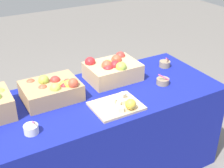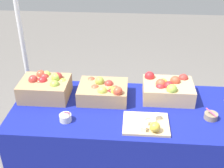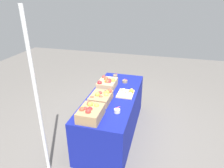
{
  "view_description": "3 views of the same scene",
  "coord_description": "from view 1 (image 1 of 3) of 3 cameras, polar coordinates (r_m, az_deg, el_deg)",
  "views": [
    {
      "loc": [
        -0.81,
        -1.71,
        1.86
      ],
      "look_at": [
        0.15,
        -0.0,
        0.8
      ],
      "focal_mm": 49.65,
      "sensor_mm": 36.0,
      "label": 1
    },
    {
      "loc": [
        -0.04,
        -1.83,
        2.02
      ],
      "look_at": [
        -0.18,
        -0.02,
        0.96
      ],
      "focal_mm": 46.29,
      "sensor_mm": 36.0,
      "label": 2
    },
    {
      "loc": [
        -2.86,
        -0.76,
        2.28
      ],
      "look_at": [
        -0.19,
        -0.04,
        1.02
      ],
      "focal_mm": 32.43,
      "sensor_mm": 36.0,
      "label": 3
    }
  ],
  "objects": [
    {
      "name": "apple_crate_middle",
      "position": [
        2.17,
        -10.95,
        -1.01
      ],
      "size": [
        0.39,
        0.3,
        0.17
      ],
      "color": "tan",
      "rests_on": "table"
    },
    {
      "name": "sample_bowl_near",
      "position": [
        1.89,
        -14.66,
        -8.03
      ],
      "size": [
        0.09,
        0.09,
        0.1
      ],
      "color": "silver",
      "rests_on": "table"
    },
    {
      "name": "sample_bowl_mid",
      "position": [
        2.38,
        9.33,
        0.51
      ],
      "size": [
        0.1,
        0.1,
        0.09
      ],
      "color": "gray",
      "rests_on": "table"
    },
    {
      "name": "sample_bowl_far",
      "position": [
        2.66,
        9.69,
        3.68
      ],
      "size": [
        0.1,
        0.09,
        0.1
      ],
      "color": "gray",
      "rests_on": "table"
    },
    {
      "name": "cutting_board_front",
      "position": [
        2.06,
        1.34,
        -3.93
      ],
      "size": [
        0.32,
        0.26,
        0.09
      ],
      "color": "#D1B284",
      "rests_on": "table"
    },
    {
      "name": "apple_crate_right",
      "position": [
        2.39,
        0.05,
        2.65
      ],
      "size": [
        0.4,
        0.29,
        0.18
      ],
      "color": "tan",
      "rests_on": "table"
    },
    {
      "name": "table",
      "position": [
        2.41,
        -3.22,
        -9.92
      ],
      "size": [
        1.9,
        0.76,
        0.74
      ],
      "primitive_type": "cube",
      "color": "navy",
      "rests_on": "ground_plane"
    }
  ]
}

